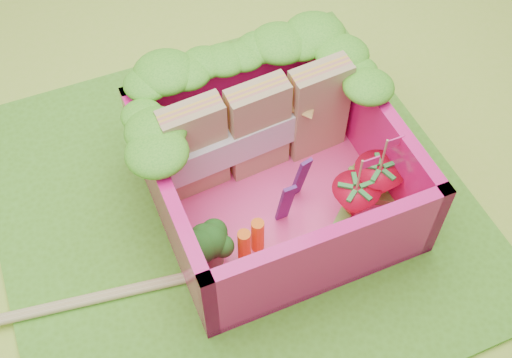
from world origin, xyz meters
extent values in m
plane|color=#A7CF3A|center=(0.00, 0.00, 0.00)|extent=(14.00, 14.00, 0.00)
cube|color=#529C23|center=(0.00, 0.00, 0.01)|extent=(2.60, 2.60, 0.03)
cube|color=#FF418C|center=(0.23, -0.07, 0.06)|extent=(1.30, 1.30, 0.05)
cube|color=#E41370|center=(0.23, 0.55, 0.31)|extent=(1.30, 0.07, 0.55)
cube|color=#E41370|center=(0.23, -0.68, 0.31)|extent=(1.30, 0.07, 0.55)
cube|color=#E41370|center=(-0.39, -0.07, 0.31)|extent=(0.07, 1.30, 0.55)
cube|color=#E41370|center=(0.84, -0.07, 0.31)|extent=(0.07, 1.30, 0.55)
ellipsoid|color=#2B8E19|center=(-0.27, 0.51, 0.64)|extent=(0.30, 0.30, 0.11)
ellipsoid|color=#2B8E19|center=(-0.16, 0.51, 0.64)|extent=(0.30, 0.30, 0.11)
ellipsoid|color=#2B8E19|center=(-0.05, 0.51, 0.64)|extent=(0.30, 0.30, 0.11)
ellipsoid|color=#2B8E19|center=(0.06, 0.51, 0.64)|extent=(0.30, 0.30, 0.11)
ellipsoid|color=#2B8E19|center=(0.17, 0.51, 0.64)|extent=(0.30, 0.30, 0.11)
ellipsoid|color=#2B8E19|center=(0.29, 0.51, 0.64)|extent=(0.30, 0.30, 0.11)
ellipsoid|color=#2B8E19|center=(0.40, 0.51, 0.64)|extent=(0.30, 0.30, 0.11)
ellipsoid|color=#2B8E19|center=(0.51, 0.51, 0.64)|extent=(0.30, 0.30, 0.11)
ellipsoid|color=#2B8E19|center=(0.62, 0.51, 0.64)|extent=(0.30, 0.30, 0.11)
ellipsoid|color=#2B8E19|center=(0.73, 0.51, 0.64)|extent=(0.30, 0.30, 0.11)
ellipsoid|color=#2B8E19|center=(-0.35, 0.03, 0.64)|extent=(0.27, 0.27, 0.10)
ellipsoid|color=#2B8E19|center=(-0.35, 0.17, 0.64)|extent=(0.27, 0.27, 0.10)
ellipsoid|color=#2B8E19|center=(-0.35, 0.31, 0.64)|extent=(0.27, 0.27, 0.10)
ellipsoid|color=#2B8E19|center=(0.81, 0.03, 0.64)|extent=(0.27, 0.27, 0.10)
ellipsoid|color=#2B8E19|center=(0.81, 0.17, 0.64)|extent=(0.27, 0.27, 0.10)
ellipsoid|color=#2B8E19|center=(0.81, 0.31, 0.64)|extent=(0.27, 0.27, 0.10)
cube|color=tan|center=(-0.14, 0.18, 0.39)|extent=(0.36, 0.17, 0.61)
cube|color=tan|center=(0.23, 0.18, 0.39)|extent=(0.36, 0.17, 0.61)
cube|color=tan|center=(0.60, 0.18, 0.39)|extent=(0.36, 0.17, 0.61)
cube|color=silver|center=(0.23, 0.18, 0.36)|extent=(1.12, 0.25, 0.20)
cylinder|color=#5F9749|center=(-0.25, -0.34, 0.15)|extent=(0.12, 0.12, 0.15)
ellipsoid|color=#134512|center=(-0.25, -0.34, 0.28)|extent=(0.31, 0.31, 0.12)
cylinder|color=orange|center=(-0.09, -0.39, 0.21)|extent=(0.07, 0.07, 0.25)
cylinder|color=orange|center=(0.00, -0.35, 0.20)|extent=(0.07, 0.07, 0.24)
cube|color=#451A5D|center=(0.20, -0.27, 0.27)|extent=(0.07, 0.02, 0.38)
cube|color=#451A5D|center=(0.34, -0.15, 0.27)|extent=(0.07, 0.04, 0.38)
cone|color=red|center=(0.56, -0.37, 0.21)|extent=(0.26, 0.26, 0.26)
cylinder|color=tan|center=(0.56, -0.37, 0.46)|extent=(0.01, 0.01, 0.24)
cube|color=#EC2782|center=(0.61, -0.37, 0.54)|extent=(0.10, 0.01, 0.06)
cone|color=red|center=(0.73, -0.31, 0.22)|extent=(0.27, 0.27, 0.27)
cylinder|color=tan|center=(0.73, -0.31, 0.47)|extent=(0.01, 0.01, 0.24)
cube|color=#EC2782|center=(0.78, -0.31, 0.55)|extent=(0.10, 0.01, 0.06)
cube|color=#69B237|center=(0.73, -0.12, 0.11)|extent=(0.32, 0.21, 0.05)
cube|color=#69B237|center=(0.73, -0.32, 0.11)|extent=(0.31, 0.24, 0.05)
cube|color=#69B237|center=(0.44, -0.44, 0.11)|extent=(0.29, 0.26, 0.05)
cube|color=tan|center=(-1.07, -0.27, 0.05)|extent=(2.24, 0.37, 0.04)
cube|color=tan|center=(-1.01, -0.26, 0.05)|extent=(2.24, 0.37, 0.04)
camera|label=1|loc=(-0.69, -1.97, 3.07)|focal=45.00mm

